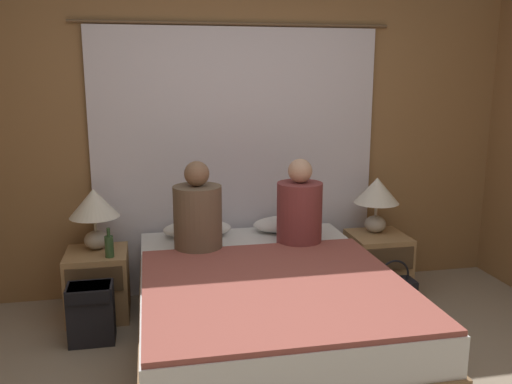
# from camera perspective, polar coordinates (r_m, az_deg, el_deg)

# --- Properties ---
(wall_back) EXTENTS (4.62, 0.06, 2.50)m
(wall_back) POSITION_cam_1_polar(r_m,az_deg,el_deg) (4.36, -2.19, 5.76)
(wall_back) COLOR olive
(wall_back) RESTS_ON ground_plane
(curtain_panel) EXTENTS (2.45, 0.02, 2.13)m
(curtain_panel) POSITION_cam_1_polar(r_m,az_deg,el_deg) (4.32, -2.04, 3.19)
(curtain_panel) COLOR silver
(curtain_panel) RESTS_ON ground_plane
(bed) EXTENTS (1.57, 2.08, 0.53)m
(bed) POSITION_cam_1_polar(r_m,az_deg,el_deg) (3.52, 1.02, -12.59)
(bed) COLOR olive
(bed) RESTS_ON ground_plane
(nightstand_left) EXTENTS (0.44, 0.45, 0.49)m
(nightstand_left) POSITION_cam_1_polar(r_m,az_deg,el_deg) (4.17, -16.29, -9.27)
(nightstand_left) COLOR #A87F51
(nightstand_left) RESTS_ON ground_plane
(nightstand_right) EXTENTS (0.44, 0.45, 0.49)m
(nightstand_right) POSITION_cam_1_polar(r_m,az_deg,el_deg) (4.52, 12.65, -7.38)
(nightstand_right) COLOR #A87F51
(nightstand_right) RESTS_ON ground_plane
(lamp_left) EXTENTS (0.36, 0.36, 0.45)m
(lamp_left) POSITION_cam_1_polar(r_m,az_deg,el_deg) (4.08, -16.68, -1.61)
(lamp_left) COLOR #B2A899
(lamp_left) RESTS_ON nightstand_left
(lamp_right) EXTENTS (0.36, 0.36, 0.45)m
(lamp_right) POSITION_cam_1_polar(r_m,az_deg,el_deg) (4.44, 12.59, -0.30)
(lamp_right) COLOR #B2A899
(lamp_right) RESTS_ON nightstand_right
(pillow_left) EXTENTS (0.52, 0.28, 0.12)m
(pillow_left) POSITION_cam_1_polar(r_m,az_deg,el_deg) (4.16, -6.19, -3.88)
(pillow_left) COLOR white
(pillow_left) RESTS_ON bed
(pillow_right) EXTENTS (0.52, 0.28, 0.12)m
(pillow_right) POSITION_cam_1_polar(r_m,az_deg,el_deg) (4.27, 3.12, -3.38)
(pillow_right) COLOR white
(pillow_right) RESTS_ON bed
(blanket_on_bed) EXTENTS (1.51, 1.49, 0.03)m
(blanket_on_bed) POSITION_cam_1_polar(r_m,az_deg,el_deg) (3.18, 2.07, -9.88)
(blanket_on_bed) COLOR #994C42
(blanket_on_bed) RESTS_ON bed
(person_left_in_bed) EXTENTS (0.34, 0.34, 0.64)m
(person_left_in_bed) POSITION_cam_1_polar(r_m,az_deg,el_deg) (3.78, -6.15, -2.39)
(person_left_in_bed) COLOR brown
(person_left_in_bed) RESTS_ON bed
(person_right_in_bed) EXTENTS (0.33, 0.33, 0.63)m
(person_right_in_bed) POSITION_cam_1_polar(r_m,az_deg,el_deg) (3.91, 4.60, -1.88)
(person_right_in_bed) COLOR brown
(person_right_in_bed) RESTS_ON bed
(beer_bottle_on_left_stand) EXTENTS (0.06, 0.06, 0.21)m
(beer_bottle_on_left_stand) POSITION_cam_1_polar(r_m,az_deg,el_deg) (3.94, -15.19, -5.49)
(beer_bottle_on_left_stand) COLOR #2D4C28
(beer_bottle_on_left_stand) RESTS_ON nightstand_left
(backpack_on_floor) EXTENTS (0.29, 0.23, 0.40)m
(backpack_on_floor) POSITION_cam_1_polar(r_m,az_deg,el_deg) (3.81, -16.98, -11.80)
(backpack_on_floor) COLOR black
(backpack_on_floor) RESTS_ON ground_plane
(handbag_on_floor) EXTENTS (0.32, 0.17, 0.41)m
(handbag_on_floor) POSITION_cam_1_polar(r_m,az_deg,el_deg) (4.23, 14.23, -10.47)
(handbag_on_floor) COLOR black
(handbag_on_floor) RESTS_ON ground_plane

